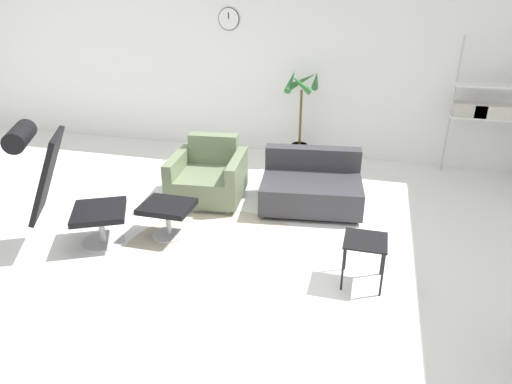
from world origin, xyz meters
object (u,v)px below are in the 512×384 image
lounge_chair (59,180)px  armchair_red (209,178)px  ottoman (167,211)px  side_table (365,245)px  shelf_unit (491,104)px  couch_low (311,187)px  potted_plant (301,118)px

lounge_chair → armchair_red: size_ratio=1.35×
ottoman → side_table: bearing=-9.1°
side_table → shelf_unit: 3.43m
couch_low → potted_plant: size_ratio=0.91×
armchair_red → ottoman: bearing=79.6°
lounge_chair → ottoman: 1.11m
armchair_red → potted_plant: (0.87, 1.64, 0.40)m
lounge_chair → side_table: bearing=65.5°
ottoman → armchair_red: bearing=85.5°
ottoman → side_table: size_ratio=1.20×
side_table → shelf_unit: shelf_unit is taller
ottoman → shelf_unit: (3.49, 2.71, 0.74)m
armchair_red → couch_low: armchair_red is taller
armchair_red → shelf_unit: shelf_unit is taller
couch_low → side_table: 1.65m
armchair_red → potted_plant: bearing=-123.9°
ottoman → side_table: side_table is taller
potted_plant → lounge_chair: bearing=-120.6°
armchair_red → side_table: bearing=139.5°
lounge_chair → potted_plant: (1.85, 3.13, -0.07)m
couch_low → side_table: bearing=107.7°
couch_low → shelf_unit: 2.76m
side_table → shelf_unit: size_ratio=0.23×
lounge_chair → armchair_red: lounge_chair is taller
lounge_chair → couch_low: (2.26, 1.62, -0.51)m
lounge_chair → potted_plant: potted_plant is taller
armchair_red → couch_low: 1.28m
lounge_chair → ottoman: lounge_chair is taller
side_table → potted_plant: potted_plant is taller
couch_low → lounge_chair: bearing=28.2°
ottoman → couch_low: 1.78m
side_table → ottoman: bearing=170.9°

